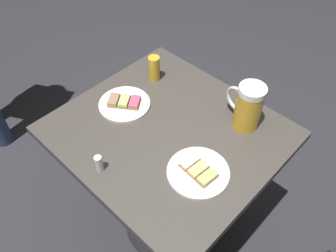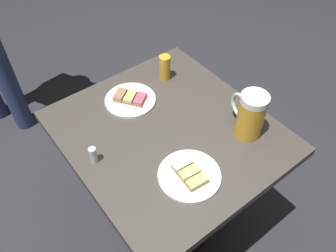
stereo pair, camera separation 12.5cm
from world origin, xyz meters
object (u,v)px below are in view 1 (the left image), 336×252
Objects in this scene: plate_near at (198,171)px; plate_far at (124,103)px; beer_glass_small at (154,68)px; salt_shaker at (99,163)px; beer_mug at (248,106)px.

plate_near is 1.03× the size of plate_far.
beer_glass_small is 1.69× the size of salt_shaker.
salt_shaker is at bearing 65.97° from beer_mug.
beer_glass_small is at bearing -81.19° from plate_far.
beer_mug is at bearing -85.73° from plate_near.
salt_shaker reaches higher than plate_far.
plate_near is 0.33m from salt_shaker.
beer_mug reaches higher than beer_glass_small.
plate_far is at bearing -6.40° from plate_near.
plate_far is 1.86× the size of beer_glass_small.
plate_near is 0.51m from beer_glass_small.
beer_glass_small is at bearing -28.45° from plate_near.
beer_glass_small is (0.03, -0.20, 0.05)m from plate_far.
beer_mug reaches higher than plate_far.
beer_mug is 1.67× the size of beer_glass_small.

